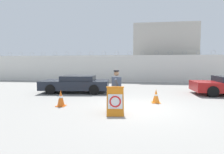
{
  "coord_description": "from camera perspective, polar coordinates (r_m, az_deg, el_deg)",
  "views": [
    {
      "loc": [
        -0.13,
        -7.82,
        1.99
      ],
      "look_at": [
        -1.38,
        1.73,
        1.25
      ],
      "focal_mm": 28.0,
      "sensor_mm": 36.0,
      "label": 1
    }
  ],
  "objects": [
    {
      "name": "traffic_cone_mid",
      "position": [
        9.19,
        14.17,
        -6.07
      ],
      "size": [
        0.43,
        0.43,
        0.7
      ],
      "color": "orange",
      "rests_on": "ground_plane"
    },
    {
      "name": "parked_car_front_coupe",
      "position": [
        12.33,
        -11.67,
        -2.15
      ],
      "size": [
        4.71,
        2.31,
        1.17
      ],
      "rotation": [
        0.0,
        0.0,
        3.24
      ],
      "color": "black",
      "rests_on": "ground_plane"
    },
    {
      "name": "security_guard",
      "position": [
        7.47,
        1.42,
        -3.64
      ],
      "size": [
        0.47,
        0.65,
        1.71
      ],
      "rotation": [
        0.0,
        0.0,
        -0.86
      ],
      "color": "#514C42",
      "rests_on": "ground_plane"
    },
    {
      "name": "building_block",
      "position": [
        24.05,
        15.88,
        7.43
      ],
      "size": [
        7.37,
        6.38,
        6.66
      ],
      "color": "#B2ADA3",
      "rests_on": "ground_plane"
    },
    {
      "name": "perimeter_wall",
      "position": [
        18.98,
        7.86,
        2.74
      ],
      "size": [
        36.0,
        0.3,
        3.35
      ],
      "color": "silver",
      "rests_on": "ground_plane"
    },
    {
      "name": "traffic_cone_near",
      "position": [
        8.56,
        -16.37,
        -6.64
      ],
      "size": [
        0.4,
        0.4,
        0.77
      ],
      "color": "orange",
      "rests_on": "ground_plane"
    },
    {
      "name": "barricade_sign",
      "position": [
        6.92,
        1.04,
        -7.68
      ],
      "size": [
        0.75,
        0.89,
        1.1
      ],
      "rotation": [
        0.0,
        0.0,
        0.12
      ],
      "color": "orange",
      "rests_on": "ground_plane"
    },
    {
      "name": "ground_plane",
      "position": [
        8.08,
        8.28,
        -9.93
      ],
      "size": [
        90.0,
        90.0,
        0.0
      ],
      "primitive_type": "plane",
      "color": "gray"
    }
  ]
}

